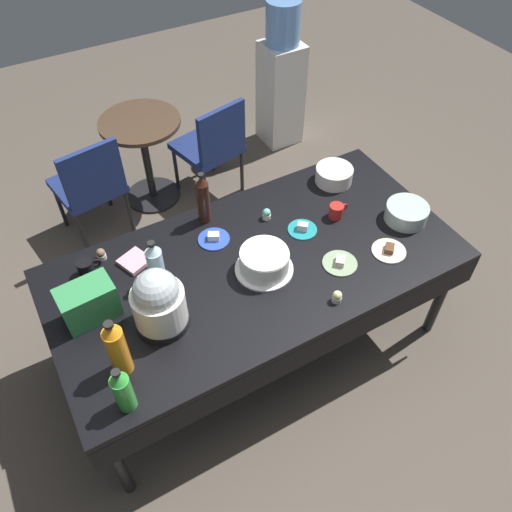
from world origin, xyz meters
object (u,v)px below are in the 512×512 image
Objects in this scene: dessert_plate_teal at (302,229)px; cupcake_rose at (267,214)px; round_cafe_table at (144,146)px; coffee_mug_black at (86,268)px; cupcake_vanilla at (101,254)px; dessert_plate_sage at (340,263)px; dessert_plate_cobalt at (214,238)px; soda_bottle_lime_soda at (123,390)px; water_cooler at (281,79)px; glass_salad_bowl at (406,213)px; dessert_plate_cream at (389,250)px; maroon_chair_right at (212,144)px; soda_bottle_orange_juice at (117,348)px; frosted_layer_cake at (264,262)px; potluck_table at (256,270)px; soda_bottle_water at (156,264)px; coffee_mug_red at (337,211)px; slow_cooker at (158,302)px; maroon_chair_left at (90,183)px; ceramic_snack_bowl at (334,175)px; soda_bottle_cola at (203,199)px; cupcake_lemon at (337,297)px.

dessert_plate_teal is 2.47× the size of cupcake_rose.
cupcake_rose is 0.09× the size of round_cafe_table.
cupcake_vanilla is at bearing 35.17° from coffee_mug_black.
dessert_plate_sage is 0.71m from dessert_plate_cobalt.
water_cooler reaches higher than soda_bottle_lime_soda.
dessert_plate_sage is (-0.53, -0.10, -0.04)m from glass_salad_bowl.
dessert_plate_cobalt is at bearing 159.30° from glass_salad_bowl.
dessert_plate_teal is at bearing 130.93° from dessert_plate_cream.
dessert_plate_teal is 1.36m from maroon_chair_right.
soda_bottle_orange_juice is at bearing 179.19° from dessert_plate_cream.
dessert_plate_teal reaches higher than dessert_plate_cream.
frosted_layer_cake reaches higher than maroon_chair_right.
maroon_chair_right is (0.42, 1.42, -0.20)m from potluck_table.
water_cooler is (2.11, 2.11, -0.32)m from soda_bottle_orange_juice.
frosted_layer_cake is 1.06× the size of soda_bottle_water.
glass_salad_bowl is 0.20× the size of water_cooler.
dessert_plate_sage is 2.78× the size of cupcake_vanilla.
coffee_mug_black is 1.03× the size of coffee_mug_red.
soda_bottle_orange_juice is (-0.84, -0.20, 0.10)m from frosted_layer_cake.
soda_bottle_orange_juice is at bearing -149.63° from slow_cooker.
cupcake_vanilla is (-0.72, 0.50, -0.03)m from frosted_layer_cake.
soda_bottle_lime_soda reaches higher than glass_salad_bowl.
round_cafe_table is (0.83, 2.08, -0.38)m from soda_bottle_lime_soda.
soda_bottle_lime_soda is (-0.89, -0.37, 0.06)m from frosted_layer_cake.
dessert_plate_cobalt is 0.34m from cupcake_rose.
maroon_chair_left is 0.69× the size of water_cooler.
ceramic_snack_bowl is at bearing 19.56° from slow_cooker.
coffee_mug_red is at bearing -15.04° from cupcake_vanilla.
soda_bottle_lime_soda is 1.55m from coffee_mug_red.
potluck_table is at bearing -31.39° from cupcake_vanilla.
coffee_mug_black is (-0.71, -0.07, -0.11)m from soda_bottle_cola.
cupcake_rose is (-0.45, 0.56, 0.02)m from dessert_plate_cream.
soda_bottle_cola is 0.51m from soda_bottle_water.
cupcake_vanilla is (-1.46, 0.08, -0.02)m from ceramic_snack_bowl.
cupcake_lemon is (-0.69, -0.29, -0.02)m from glass_salad_bowl.
soda_bottle_orange_juice is at bearing -153.09° from cupcake_rose.
soda_bottle_cola reaches higher than dessert_plate_cobalt.
soda_bottle_orange_juice is 0.41× the size of maroon_chair_left.
frosted_layer_cake is at bearing -165.08° from coffee_mug_red.
maroon_chair_left is at bearing 130.04° from coffee_mug_red.
ceramic_snack_bowl is at bearing 82.59° from dessert_plate_cream.
water_cooler reaches higher than cupcake_rose.
frosted_layer_cake is at bearing 120.98° from cupcake_lemon.
cupcake_vanilla is 0.38m from soda_bottle_water.
ceramic_snack_bowl reaches higher than potluck_table.
cupcake_vanilla is (-1.62, 0.56, -0.02)m from glass_salad_bowl.
soda_bottle_lime_soda is (-1.63, -0.80, 0.08)m from ceramic_snack_bowl.
maroon_chair_right is at bearing 88.87° from dessert_plate_sage.
slow_cooker reaches higher than glass_salad_bowl.
coffee_mug_black is (0.07, 0.80, -0.08)m from soda_bottle_lime_soda.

